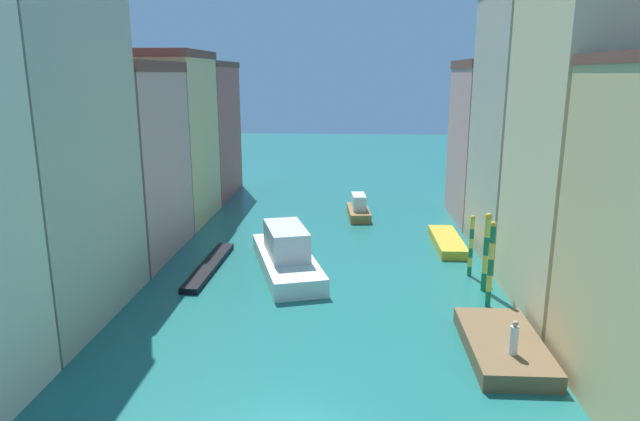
# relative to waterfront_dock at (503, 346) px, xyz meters

# --- Properties ---
(ground_plane) EXTENTS (154.00, 154.00, 0.00)m
(ground_plane) POSITION_rel_waterfront_dock_xyz_m (-8.68, 17.68, -0.39)
(ground_plane) COLOR #1E6B66
(building_left_1) EXTENTS (7.15, 10.85, 17.31)m
(building_left_1) POSITION_rel_waterfront_dock_xyz_m (-22.80, 2.89, 8.28)
(building_left_1) COLOR #BCB299
(building_left_1) RESTS_ON ground
(building_left_2) EXTENTS (7.15, 9.95, 13.19)m
(building_left_2) POSITION_rel_waterfront_dock_xyz_m (-22.80, 13.43, 6.22)
(building_left_2) COLOR tan
(building_left_2) RESTS_ON ground
(building_left_3) EXTENTS (7.15, 9.42, 14.22)m
(building_left_3) POSITION_rel_waterfront_dock_xyz_m (-22.80, 23.14, 6.74)
(building_left_3) COLOR #DBB77A
(building_left_3) RESTS_ON ground
(building_left_4) EXTENTS (7.15, 10.53, 13.54)m
(building_left_4) POSITION_rel_waterfront_dock_xyz_m (-22.80, 33.08, 6.39)
(building_left_4) COLOR #B25147
(building_left_4) RESTS_ON ground
(building_right_1) EXTENTS (7.15, 9.23, 18.71)m
(building_right_1) POSITION_rel_waterfront_dock_xyz_m (5.45, 5.31, 8.98)
(building_right_1) COLOR beige
(building_right_1) RESTS_ON ground
(building_right_2) EXTENTS (7.15, 9.52, 18.06)m
(building_right_2) POSITION_rel_waterfront_dock_xyz_m (5.45, 15.03, 8.65)
(building_right_2) COLOR #BCB299
(building_right_2) RESTS_ON ground
(building_right_3) EXTENTS (7.15, 9.42, 13.46)m
(building_right_3) POSITION_rel_waterfront_dock_xyz_m (5.45, 24.71, 6.36)
(building_right_3) COLOR tan
(building_right_3) RESTS_ON ground
(waterfront_dock) EXTENTS (3.28, 6.67, 0.77)m
(waterfront_dock) POSITION_rel_waterfront_dock_xyz_m (0.00, 0.00, 0.00)
(waterfront_dock) COLOR brown
(waterfront_dock) RESTS_ON ground
(person_on_dock) EXTENTS (0.36, 0.36, 1.52)m
(person_on_dock) POSITION_rel_waterfront_dock_xyz_m (-0.01, -1.49, 1.09)
(person_on_dock) COLOR white
(person_on_dock) RESTS_ON waterfront_dock
(mooring_pole_0) EXTENTS (0.32, 0.32, 4.82)m
(mooring_pole_0) POSITION_rel_waterfront_dock_xyz_m (0.55, 5.34, 2.07)
(mooring_pole_0) COLOR #197247
(mooring_pole_0) RESTS_ON ground
(mooring_pole_1) EXTENTS (0.40, 0.40, 4.69)m
(mooring_pole_1) POSITION_rel_waterfront_dock_xyz_m (0.87, 7.71, 2.02)
(mooring_pole_1) COLOR #197247
(mooring_pole_1) RESTS_ON ground
(mooring_pole_2) EXTENTS (0.29, 0.29, 3.91)m
(mooring_pole_2) POSITION_rel_waterfront_dock_xyz_m (0.52, 10.18, 1.61)
(mooring_pole_2) COLOR #197247
(mooring_pole_2) RESTS_ON ground
(vaporetto_white) EXTENTS (5.90, 10.64, 2.95)m
(vaporetto_white) POSITION_rel_waterfront_dock_xyz_m (-11.07, 10.42, 0.69)
(vaporetto_white) COLOR white
(vaporetto_white) RESTS_ON ground
(gondola_black) EXTENTS (1.35, 8.97, 0.38)m
(gondola_black) POSITION_rel_waterfront_dock_xyz_m (-16.14, 10.47, -0.20)
(gondola_black) COLOR black
(gondola_black) RESTS_ON ground
(motorboat_0) EXTENTS (2.15, 5.21, 2.04)m
(motorboat_0) POSITION_rel_waterfront_dock_xyz_m (-6.31, 24.66, 0.35)
(motorboat_0) COLOR olive
(motorboat_0) RESTS_ON ground
(motorboat_1) EXTENTS (1.94, 6.88, 0.65)m
(motorboat_1) POSITION_rel_waterfront_dock_xyz_m (0.15, 16.43, -0.06)
(motorboat_1) COLOR gold
(motorboat_1) RESTS_ON ground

